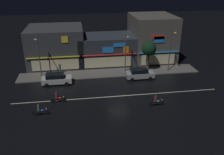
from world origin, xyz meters
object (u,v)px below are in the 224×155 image
motorcycle_lead (40,110)px  motorcycle_following (58,98)px  traffic_cone (72,81)px  motorcycle_opposite_lane (156,101)px  streetlamp_east (171,47)px  parked_car_near_kerb (56,79)px  streetlamp_west (39,53)px  pedestrian_on_sidewalk (60,69)px  parked_car_trailing (140,74)px  streetlamp_mid (126,50)px

motorcycle_lead → motorcycle_following: bearing=-123.8°
traffic_cone → motorcycle_opposite_lane: bearing=-39.2°
streetlamp_east → parked_car_near_kerb: size_ratio=1.59×
motorcycle_following → motorcycle_opposite_lane: same height
streetlamp_west → motorcycle_opposite_lane: size_ratio=3.37×
streetlamp_west → streetlamp_east: streetlamp_east is taller
motorcycle_following → pedestrian_on_sidewalk: bearing=-88.9°
motorcycle_lead → traffic_cone: size_ratio=3.45×
motorcycle_opposite_lane → parked_car_trailing: bearing=-88.1°
parked_car_trailing → streetlamp_east: bearing=21.4°
parked_car_near_kerb → parked_car_trailing: size_ratio=1.00×
streetlamp_mid → traffic_cone: size_ratio=11.45×
pedestrian_on_sidewalk → traffic_cone: 4.08m
parked_car_trailing → traffic_cone: 10.40m
streetlamp_mid → streetlamp_east: size_ratio=0.92×
parked_car_trailing → motorcycle_lead: size_ratio=2.26×
parked_car_trailing → motorcycle_following: (-12.15, -5.70, -0.24)m
traffic_cone → parked_car_trailing: bearing=-0.3°
pedestrian_on_sidewalk → parked_car_trailing: 12.76m
parked_car_near_kerb → motorcycle_lead: 8.47m
streetlamp_mid → pedestrian_on_sidewalk: bearing=176.1°
pedestrian_on_sidewalk → parked_car_trailing: pedestrian_on_sidewalk is taller
streetlamp_mid → motorcycle_following: (-10.51, -8.59, -3.28)m
streetlamp_west → traffic_cone: streetlamp_west is taller
parked_car_near_kerb → motorcycle_following: size_ratio=2.26×
streetlamp_east → pedestrian_on_sidewalk: size_ratio=3.77×
motorcycle_lead → pedestrian_on_sidewalk: bearing=-97.6°
parked_car_trailing → motorcycle_opposite_lane: parked_car_trailing is taller
parked_car_near_kerb → streetlamp_mid: bearing=15.1°
traffic_cone → streetlamp_east: bearing=7.6°
pedestrian_on_sidewalk → motorcycle_lead: pedestrian_on_sidewalk is taller
traffic_cone → motorcycle_following: bearing=-107.1°
streetlamp_west → motorcycle_lead: 11.93m
parked_car_trailing → motorcycle_following: bearing=-154.9°
motorcycle_following → streetlamp_mid: bearing=-140.2°
motorcycle_lead → traffic_cone: motorcycle_lead is taller
streetlamp_mid → traffic_cone: (-8.74, -2.85, -3.63)m
streetlamp_west → motorcycle_lead: (1.14, -11.40, -3.33)m
parked_car_trailing → motorcycle_opposite_lane: 8.36m
pedestrian_on_sidewalk → parked_car_near_kerb: 3.69m
streetlamp_mid → motorcycle_following: bearing=-140.7°
streetlamp_east → streetlamp_west: bearing=177.7°
streetlamp_east → parked_car_near_kerb: (-18.13, -2.23, -3.32)m
motorcycle_lead → motorcycle_opposite_lane: 13.94m
streetlamp_mid → traffic_cone: bearing=-162.0°
pedestrian_on_sidewalk → traffic_cone: bearing=-166.7°
streetlamp_mid → motorcycle_opposite_lane: bearing=-82.1°
motorcycle_opposite_lane → traffic_cone: 13.30m
parked_car_near_kerb → parked_car_trailing: 12.60m
streetlamp_west → traffic_cone: (4.77, -2.95, -3.69)m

